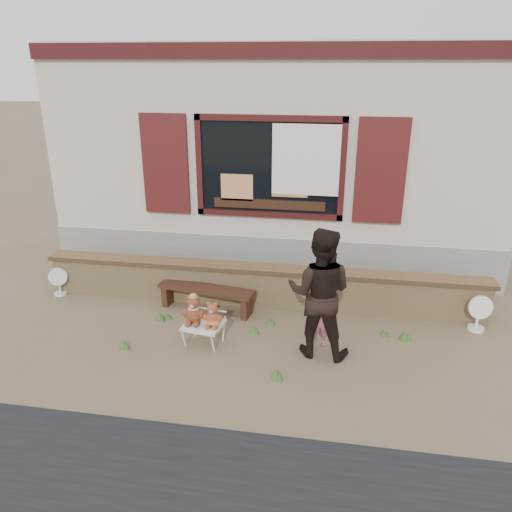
% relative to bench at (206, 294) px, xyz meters
% --- Properties ---
extents(ground, '(80.00, 80.00, 0.00)m').
position_rel_bench_xyz_m(ground, '(0.81, -0.66, -0.29)').
color(ground, brown).
rests_on(ground, ground).
extents(shopfront, '(8.04, 5.13, 4.00)m').
position_rel_bench_xyz_m(shopfront, '(0.81, 3.83, 1.71)').
color(shopfront, '#AEA08C').
rests_on(shopfront, ground).
extents(brick_wall, '(7.10, 0.36, 0.67)m').
position_rel_bench_xyz_m(brick_wall, '(0.81, 0.34, 0.05)').
color(brick_wall, tan).
rests_on(brick_wall, ground).
extents(bench, '(1.58, 0.58, 0.40)m').
position_rel_bench_xyz_m(bench, '(0.00, 0.00, 0.00)').
color(bench, black).
rests_on(bench, ground).
extents(folding_chair, '(0.58, 0.53, 0.32)m').
position_rel_bench_xyz_m(folding_chair, '(0.23, -0.99, -0.00)').
color(folding_chair, silver).
rests_on(folding_chair, ground).
extents(teddy_bear_left, '(0.35, 0.31, 0.42)m').
position_rel_bench_xyz_m(teddy_bear_left, '(0.09, -0.97, 0.24)').
color(teddy_bear_left, brown).
rests_on(teddy_bear_left, folding_chair).
extents(teddy_bear_right, '(0.30, 0.27, 0.36)m').
position_rel_bench_xyz_m(teddy_bear_right, '(0.36, -1.01, 0.21)').
color(teddy_bear_right, brown).
rests_on(teddy_bear_right, folding_chair).
extents(child, '(0.40, 0.34, 0.92)m').
position_rel_bench_xyz_m(child, '(1.79, -0.80, 0.17)').
color(child, '#D17D88').
rests_on(child, ground).
extents(adult, '(0.94, 0.77, 1.78)m').
position_rel_bench_xyz_m(adult, '(1.80, -0.94, 0.60)').
color(adult, black).
rests_on(adult, ground).
extents(fan_left, '(0.32, 0.21, 0.50)m').
position_rel_bench_xyz_m(fan_left, '(-2.59, 0.14, -0.04)').
color(fan_left, silver).
rests_on(fan_left, ground).
extents(fan_right, '(0.36, 0.24, 0.56)m').
position_rel_bench_xyz_m(fan_right, '(4.08, 0.05, -0.01)').
color(fan_right, white).
rests_on(fan_right, ground).
extents(grass_tufts, '(3.99, 1.50, 0.15)m').
position_rel_bench_xyz_m(grass_tufts, '(1.12, -0.66, -0.23)').
color(grass_tufts, '#385D25').
rests_on(grass_tufts, ground).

